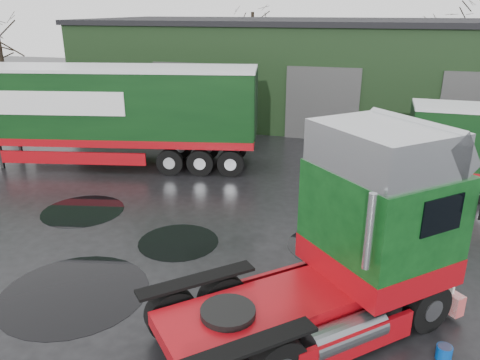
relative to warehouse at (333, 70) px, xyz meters
name	(u,v)px	position (x,y,z in m)	size (l,w,h in m)	color
ground	(203,251)	(-2.00, -20.00, -3.16)	(100.00, 100.00, 0.00)	black
warehouse	(333,70)	(0.00, 0.00, 0.00)	(32.40, 12.40, 6.30)	black
hero_tractor	(305,241)	(1.45, -23.00, -0.81)	(3.20, 7.54, 4.68)	#0E4015
trailer_left	(96,117)	(-9.50, -13.32, -0.86)	(3.03, 14.80, 4.60)	silver
wash_bucket	(444,353)	(4.50, -23.05, -3.00)	(0.33, 0.33, 0.31)	#073FA2
tree_left	(1,56)	(-19.00, -8.00, 1.09)	(4.40, 4.40, 8.50)	black
tree_back_a	(252,35)	(-8.00, 10.00, 1.59)	(4.40, 4.40, 9.50)	black
tree_back_b	(445,51)	(8.00, 10.00, 0.59)	(4.40, 4.40, 7.50)	black
puddle_0	(74,293)	(-4.45, -23.03, -3.15)	(3.84, 3.84, 0.01)	black
puddle_1	(331,246)	(1.78, -18.66, -3.15)	(2.75, 2.75, 0.01)	black
puddle_2	(83,211)	(-7.25, -18.35, -3.15)	(2.96, 2.96, 0.01)	black
puddle_4	(178,242)	(-2.94, -19.66, -3.15)	(2.55, 2.55, 0.01)	black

